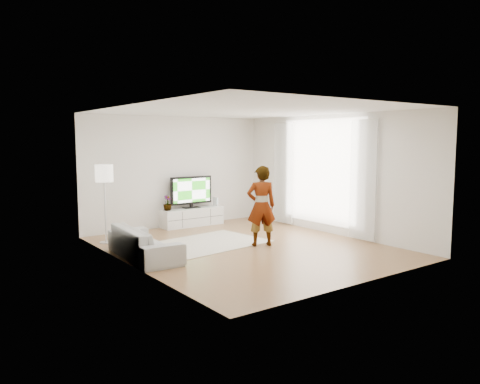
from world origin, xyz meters
TOP-DOWN VIEW (x-y plane):
  - floor at (0.00, 0.00)m, footprint 6.00×6.00m
  - ceiling at (0.00, 0.00)m, footprint 6.00×6.00m
  - wall_left at (-2.50, 0.00)m, footprint 0.02×6.00m
  - wall_right at (2.50, 0.00)m, footprint 0.02×6.00m
  - wall_back at (0.00, 3.00)m, footprint 5.00×0.02m
  - wall_front at (0.00, -3.00)m, footprint 5.00×0.02m
  - window at (2.48, 0.30)m, footprint 0.01×2.60m
  - curtain_near at (2.40, -1.00)m, footprint 0.04×0.70m
  - curtain_far at (2.40, 1.60)m, footprint 0.04×0.70m
  - media_console at (0.32, 2.76)m, footprint 1.65×0.47m
  - television at (0.32, 2.79)m, footprint 1.17×0.23m
  - game_console at (1.04, 2.76)m, footprint 0.08×0.17m
  - potted_plant at (-0.39, 2.77)m, footprint 0.26×0.26m
  - rug at (-0.44, 0.80)m, footprint 2.55×1.98m
  - player at (0.32, -0.08)m, footprint 0.72×0.62m
  - sofa at (-2.07, 0.45)m, footprint 0.90×2.05m
  - floor_lamp at (-2.20, 2.11)m, footprint 0.38×0.38m

SIDE VIEW (x-z plane):
  - floor at x=0.00m, z-range 0.00..0.00m
  - rug at x=-0.44m, z-range 0.00..0.01m
  - media_console at x=0.32m, z-range 0.00..0.47m
  - sofa at x=-2.07m, z-range 0.00..0.59m
  - game_console at x=1.04m, z-range 0.47..0.69m
  - potted_plant at x=-0.39m, z-range 0.47..0.84m
  - player at x=0.32m, z-range 0.01..1.68m
  - television at x=0.32m, z-range 0.50..1.31m
  - curtain_near at x=2.40m, z-range 0.05..2.65m
  - curtain_far at x=2.40m, z-range 0.05..2.65m
  - wall_left at x=-2.50m, z-range 0.00..2.80m
  - wall_right at x=2.50m, z-range 0.00..2.80m
  - wall_back at x=0.00m, z-range 0.00..2.80m
  - wall_front at x=0.00m, z-range 0.00..2.80m
  - floor_lamp at x=-2.20m, z-range 0.59..2.27m
  - window at x=2.48m, z-range 0.20..2.70m
  - ceiling at x=0.00m, z-range 2.80..2.80m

